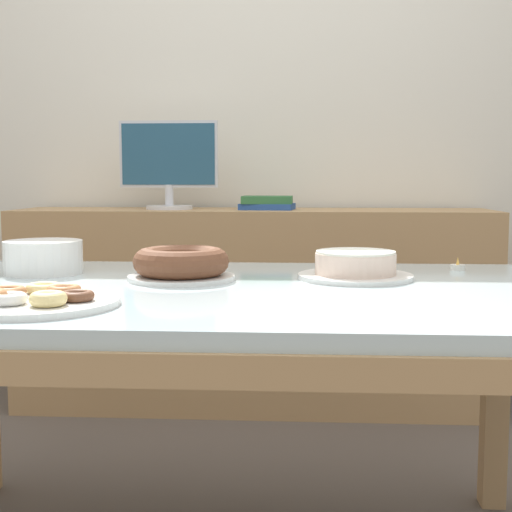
{
  "coord_description": "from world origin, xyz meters",
  "views": [
    {
      "loc": [
        0.2,
        -1.67,
        0.99
      ],
      "look_at": [
        0.09,
        0.13,
        0.8
      ],
      "focal_mm": 50.0,
      "sensor_mm": 36.0,
      "label": 1
    }
  ],
  "objects_px": {
    "computer_monitor": "(169,165)",
    "pastry_platter": "(34,300)",
    "book_stack": "(267,203)",
    "tealight_near_front": "(217,264)",
    "cake_golden_bundt": "(181,264)",
    "cake_chocolate_round": "(355,267)",
    "tealight_right_edge": "(458,267)",
    "plate_stack": "(43,257)"
  },
  "relations": [
    {
      "from": "pastry_platter",
      "to": "tealight_near_front",
      "type": "xyz_separation_m",
      "value": [
        0.3,
        0.65,
        -0.0
      ]
    },
    {
      "from": "plate_stack",
      "to": "tealight_right_edge",
      "type": "relative_size",
      "value": 5.25
    },
    {
      "from": "computer_monitor",
      "to": "cake_chocolate_round",
      "type": "bearing_deg",
      "value": -59.9
    },
    {
      "from": "cake_chocolate_round",
      "to": "pastry_platter",
      "type": "relative_size",
      "value": 0.87
    },
    {
      "from": "book_stack",
      "to": "tealight_near_front",
      "type": "bearing_deg",
      "value": -95.6
    },
    {
      "from": "book_stack",
      "to": "plate_stack",
      "type": "relative_size",
      "value": 1.15
    },
    {
      "from": "tealight_right_edge",
      "to": "cake_golden_bundt",
      "type": "bearing_deg",
      "value": -162.31
    },
    {
      "from": "tealight_near_front",
      "to": "cake_chocolate_round",
      "type": "bearing_deg",
      "value": -28.15
    },
    {
      "from": "cake_chocolate_round",
      "to": "plate_stack",
      "type": "relative_size",
      "value": 1.41
    },
    {
      "from": "pastry_platter",
      "to": "cake_golden_bundt",
      "type": "bearing_deg",
      "value": 59.3
    },
    {
      "from": "computer_monitor",
      "to": "cake_golden_bundt",
      "type": "relative_size",
      "value": 1.55
    },
    {
      "from": "pastry_platter",
      "to": "plate_stack",
      "type": "xyz_separation_m",
      "value": [
        -0.16,
        0.49,
        0.03
      ]
    },
    {
      "from": "plate_stack",
      "to": "tealight_near_front",
      "type": "xyz_separation_m",
      "value": [
        0.46,
        0.15,
        -0.03
      ]
    },
    {
      "from": "cake_golden_bundt",
      "to": "pastry_platter",
      "type": "bearing_deg",
      "value": -120.7
    },
    {
      "from": "tealight_near_front",
      "to": "cake_golden_bundt",
      "type": "bearing_deg",
      "value": -103.81
    },
    {
      "from": "book_stack",
      "to": "pastry_platter",
      "type": "xyz_separation_m",
      "value": [
        -0.4,
        -1.66,
        -0.14
      ]
    },
    {
      "from": "cake_chocolate_round",
      "to": "tealight_near_front",
      "type": "xyz_separation_m",
      "value": [
        -0.38,
        0.2,
        -0.02
      ]
    },
    {
      "from": "cake_golden_bundt",
      "to": "tealight_right_edge",
      "type": "bearing_deg",
      "value": 17.69
    },
    {
      "from": "computer_monitor",
      "to": "plate_stack",
      "type": "bearing_deg",
      "value": -96.37
    },
    {
      "from": "pastry_platter",
      "to": "tealight_right_edge",
      "type": "height_order",
      "value": "pastry_platter"
    },
    {
      "from": "computer_monitor",
      "to": "plate_stack",
      "type": "height_order",
      "value": "computer_monitor"
    },
    {
      "from": "pastry_platter",
      "to": "tealight_right_edge",
      "type": "bearing_deg",
      "value": 32.86
    },
    {
      "from": "tealight_near_front",
      "to": "tealight_right_edge",
      "type": "height_order",
      "value": "same"
    },
    {
      "from": "computer_monitor",
      "to": "pastry_platter",
      "type": "bearing_deg",
      "value": -89.03
    },
    {
      "from": "computer_monitor",
      "to": "pastry_platter",
      "type": "distance_m",
      "value": 1.69
    },
    {
      "from": "computer_monitor",
      "to": "book_stack",
      "type": "xyz_separation_m",
      "value": [
        0.42,
        0.0,
        -0.16
      ]
    },
    {
      "from": "tealight_near_front",
      "to": "tealight_right_edge",
      "type": "relative_size",
      "value": 1.0
    },
    {
      "from": "book_stack",
      "to": "cake_golden_bundt",
      "type": "xyz_separation_m",
      "value": [
        -0.16,
        -1.27,
        -0.11
      ]
    },
    {
      "from": "cake_chocolate_round",
      "to": "tealight_right_edge",
      "type": "xyz_separation_m",
      "value": [
        0.3,
        0.19,
        -0.02
      ]
    },
    {
      "from": "computer_monitor",
      "to": "book_stack",
      "type": "bearing_deg",
      "value": 0.19
    },
    {
      "from": "pastry_platter",
      "to": "plate_stack",
      "type": "distance_m",
      "value": 0.52
    },
    {
      "from": "cake_golden_bundt",
      "to": "book_stack",
      "type": "bearing_deg",
      "value": 82.75
    },
    {
      "from": "book_stack",
      "to": "tealight_near_front",
      "type": "relative_size",
      "value": 6.04
    },
    {
      "from": "tealight_right_edge",
      "to": "computer_monitor",
      "type": "bearing_deg",
      "value": 134.42
    },
    {
      "from": "plate_stack",
      "to": "cake_golden_bundt",
      "type": "bearing_deg",
      "value": -13.8
    },
    {
      "from": "cake_golden_bundt",
      "to": "tealight_near_front",
      "type": "relative_size",
      "value": 6.85
    },
    {
      "from": "computer_monitor",
      "to": "tealight_right_edge",
      "type": "bearing_deg",
      "value": -45.58
    },
    {
      "from": "cake_golden_bundt",
      "to": "tealight_near_front",
      "type": "bearing_deg",
      "value": 76.19
    },
    {
      "from": "pastry_platter",
      "to": "plate_stack",
      "type": "bearing_deg",
      "value": 107.88
    },
    {
      "from": "cake_chocolate_round",
      "to": "pastry_platter",
      "type": "distance_m",
      "value": 0.81
    },
    {
      "from": "tealight_right_edge",
      "to": "tealight_near_front",
      "type": "bearing_deg",
      "value": 178.85
    },
    {
      "from": "computer_monitor",
      "to": "cake_chocolate_round",
      "type": "height_order",
      "value": "computer_monitor"
    }
  ]
}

